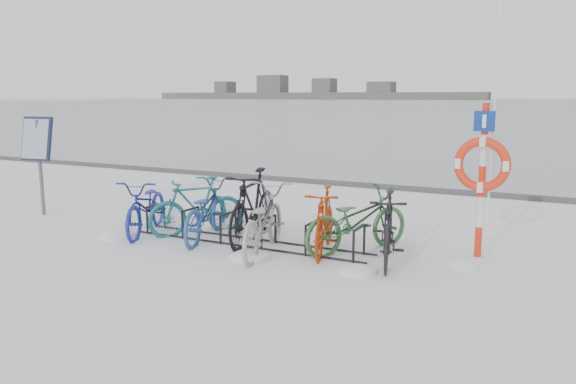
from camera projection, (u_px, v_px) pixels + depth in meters
ground at (248, 243)px, 8.66m from camera, size 900.00×900.00×0.00m
ice_sheet at (556, 104)px, 144.93m from camera, size 400.00×298.00×0.02m
quay_edge at (371, 186)px, 13.84m from camera, size 400.00×0.25×0.10m
bike_rack at (248, 232)px, 8.63m from camera, size 4.00×0.48×0.46m
info_board at (37, 145)px, 10.48m from camera, size 0.65×0.33×1.86m
lifebuoy_station at (482, 165)px, 7.68m from camera, size 0.76×0.22×3.92m
shoreline at (303, 94)px, 291.04m from camera, size 180.00×12.00×9.50m
bike_0 at (147, 204)px, 9.30m from camera, size 1.27×1.92×0.95m
bike_1 at (197, 205)px, 9.18m from camera, size 1.33×1.59×0.98m
bike_2 at (205, 208)px, 8.92m from camera, size 1.10×1.94×0.96m
bike_3 at (253, 204)px, 8.74m from camera, size 0.85×1.99×1.16m
bike_4 at (263, 218)px, 8.11m from camera, size 1.10×2.01×1.00m
bike_5 at (324, 218)px, 8.13m from camera, size 0.88×1.71×0.99m
bike_6 at (357, 218)px, 8.21m from camera, size 1.51×1.94×0.98m
bike_7 at (388, 226)px, 7.62m from camera, size 0.87×1.73×1.00m
snow_drifts at (255, 249)px, 8.34m from camera, size 5.78×2.00×0.21m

